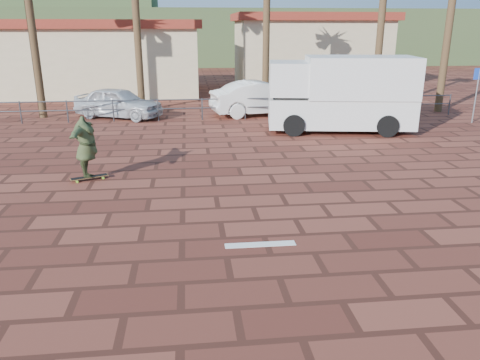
% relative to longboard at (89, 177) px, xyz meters
% --- Properties ---
extents(ground, '(120.00, 120.00, 0.00)m').
position_rel_longboard_xyz_m(ground, '(3.44, -3.38, -0.08)').
color(ground, brown).
rests_on(ground, ground).
extents(paint_stripe, '(1.40, 0.22, 0.01)m').
position_rel_longboard_xyz_m(paint_stripe, '(4.14, -4.58, -0.08)').
color(paint_stripe, white).
rests_on(paint_stripe, ground).
extents(guardrail, '(24.06, 0.06, 1.00)m').
position_rel_longboard_xyz_m(guardrail, '(3.44, 8.62, 0.60)').
color(guardrail, '#47494F').
rests_on(guardrail, ground).
extents(building_west, '(12.60, 7.60, 4.50)m').
position_rel_longboard_xyz_m(building_west, '(-2.56, 18.62, 2.20)').
color(building_west, beige).
rests_on(building_west, ground).
extents(building_east, '(10.60, 6.60, 5.00)m').
position_rel_longboard_xyz_m(building_east, '(11.44, 20.62, 2.45)').
color(building_east, beige).
rests_on(building_east, ground).
extents(hill_front, '(70.00, 18.00, 6.00)m').
position_rel_longboard_xyz_m(hill_front, '(3.44, 46.62, 2.92)').
color(hill_front, '#384C28').
rests_on(hill_front, ground).
extents(hill_back, '(35.00, 14.00, 8.00)m').
position_rel_longboard_xyz_m(hill_back, '(-18.56, 52.62, 3.92)').
color(hill_back, '#384C28').
rests_on(hill_back, ground).
extents(longboard, '(1.03, 0.60, 0.10)m').
position_rel_longboard_xyz_m(longboard, '(0.00, 0.00, 0.00)').
color(longboard, olive).
rests_on(longboard, ground).
extents(skateboarder, '(0.62, 2.11, 1.71)m').
position_rel_longboard_xyz_m(skateboarder, '(0.00, -0.00, 0.87)').
color(skateboarder, '#354022').
rests_on(skateboarder, longboard).
extents(campervan, '(6.05, 3.25, 2.98)m').
position_rel_longboard_xyz_m(campervan, '(9.02, 5.69, 1.49)').
color(campervan, silver).
rests_on(campervan, ground).
extents(car_silver, '(4.50, 3.28, 1.42)m').
position_rel_longboard_xyz_m(car_silver, '(-0.44, 9.62, 0.63)').
color(car_silver, silver).
rests_on(car_silver, ground).
extents(car_white, '(5.18, 2.59, 1.63)m').
position_rel_longboard_xyz_m(car_white, '(6.40, 9.62, 0.73)').
color(car_white, white).
rests_on(car_white, ground).
extents(street_sign, '(0.49, 0.06, 2.40)m').
position_rel_longboard_xyz_m(street_sign, '(15.44, 6.62, 1.59)').
color(street_sign, gray).
rests_on(street_sign, ground).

